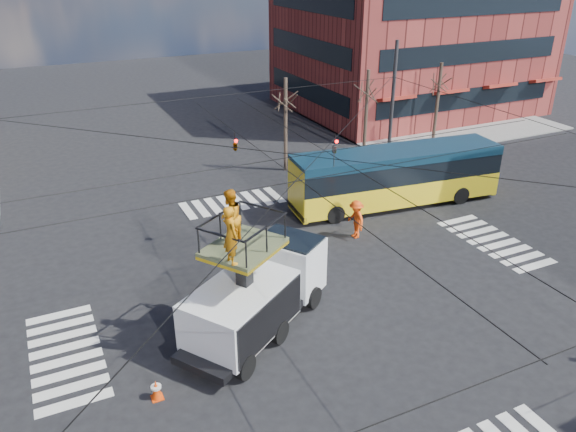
# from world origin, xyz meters

# --- Properties ---
(ground) EXTENTS (120.00, 120.00, 0.00)m
(ground) POSITION_xyz_m (0.00, 0.00, 0.00)
(ground) COLOR black
(ground) RESTS_ON ground
(sidewalk_ne) EXTENTS (18.00, 18.00, 0.12)m
(sidewalk_ne) POSITION_xyz_m (21.00, 21.00, 0.06)
(sidewalk_ne) COLOR slate
(sidewalk_ne) RESTS_ON ground
(crosswalks) EXTENTS (22.40, 22.40, 0.02)m
(crosswalks) POSITION_xyz_m (0.00, 0.00, 0.01)
(crosswalks) COLOR silver
(crosswalks) RESTS_ON ground
(building_ne) EXTENTS (20.06, 16.06, 14.00)m
(building_ne) POSITION_xyz_m (21.98, 23.98, 7.00)
(building_ne) COLOR maroon
(building_ne) RESTS_ON ground
(overhead_network) EXTENTS (24.24, 24.24, 8.00)m
(overhead_network) POSITION_xyz_m (-0.07, 0.40, 4.29)
(overhead_network) COLOR #2D2D30
(overhead_network) RESTS_ON ground
(tree_a) EXTENTS (2.00, 2.00, 6.00)m
(tree_a) POSITION_xyz_m (5.00, 13.50, 4.63)
(tree_a) COLOR #382B21
(tree_a) RESTS_ON ground
(tree_b) EXTENTS (2.00, 2.00, 6.00)m
(tree_b) POSITION_xyz_m (11.00, 13.50, 4.63)
(tree_b) COLOR #382B21
(tree_b) RESTS_ON ground
(tree_c) EXTENTS (2.00, 2.00, 6.00)m
(tree_c) POSITION_xyz_m (17.00, 13.50, 4.63)
(tree_c) COLOR #382B21
(tree_c) RESTS_ON ground
(utility_truck) EXTENTS (7.09, 5.83, 5.88)m
(utility_truck) POSITION_xyz_m (-3.18, -1.42, 1.98)
(utility_truck) COLOR black
(utility_truck) RESTS_ON ground
(city_bus) EXTENTS (12.10, 3.88, 3.20)m
(city_bus) POSITION_xyz_m (8.22, 5.93, 1.72)
(city_bus) COLOR yellow
(city_bus) RESTS_ON ground
(traffic_cone) EXTENTS (0.36, 0.36, 0.71)m
(traffic_cone) POSITION_xyz_m (-7.57, -3.54, 0.35)
(traffic_cone) COLOR #E13E09
(traffic_cone) RESTS_ON ground
(worker_ground) EXTENTS (0.47, 0.99, 1.64)m
(worker_ground) POSITION_xyz_m (-3.78, -1.45, 0.82)
(worker_ground) COLOR orange
(worker_ground) RESTS_ON ground
(flagger) EXTENTS (0.77, 1.29, 1.97)m
(flagger) POSITION_xyz_m (4.07, 3.36, 0.98)
(flagger) COLOR #FF4B10
(flagger) RESTS_ON ground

